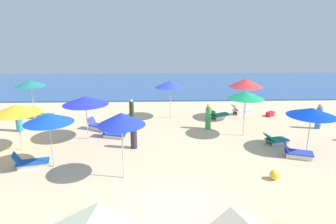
# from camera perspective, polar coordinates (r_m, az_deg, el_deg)

# --- Properties ---
(ground_plane) EXTENTS (60.00, 60.00, 0.00)m
(ground_plane) POSITION_cam_1_polar(r_m,az_deg,el_deg) (10.40, 1.35, -19.05)
(ground_plane) COLOR beige
(ocean) EXTENTS (60.00, 14.62, 0.12)m
(ocean) POSITION_cam_1_polar(r_m,az_deg,el_deg) (31.75, -0.90, 5.27)
(ocean) COLOR #2F599A
(ocean) RESTS_ON ground_plane
(umbrella_0) EXTENTS (2.42, 2.42, 2.40)m
(umbrella_0) POSITION_cam_1_polar(r_m,az_deg,el_deg) (16.51, -15.37, 2.13)
(umbrella_0) COLOR silver
(umbrella_0) RESTS_ON ground_plane
(lounge_chair_0_0) EXTENTS (1.48, 1.17, 0.70)m
(lounge_chair_0_0) POSITION_cam_1_polar(r_m,az_deg,el_deg) (18.37, -13.09, -2.52)
(lounge_chair_0_0) COLOR silver
(lounge_chair_0_0) RESTS_ON ground_plane
(lounge_chair_0_1) EXTENTS (1.46, 0.93, 0.66)m
(lounge_chair_0_1) POSITION_cam_1_polar(r_m,az_deg,el_deg) (17.02, -10.44, -3.99)
(lounge_chair_0_1) COLOR silver
(lounge_chair_0_1) RESTS_ON ground_plane
(umbrella_1) EXTENTS (2.32, 2.32, 2.20)m
(umbrella_1) POSITION_cam_1_polar(r_m,az_deg,el_deg) (15.99, 25.58, -0.00)
(umbrella_1) COLOR silver
(umbrella_1) RESTS_ON ground_plane
(lounge_chair_1_0) EXTENTS (1.49, 1.07, 0.72)m
(lounge_chair_1_0) POSITION_cam_1_polar(r_m,az_deg,el_deg) (15.50, 23.15, -6.99)
(lounge_chair_1_0) COLOR silver
(lounge_chair_1_0) RESTS_ON ground_plane
(lounge_chair_1_1) EXTENTS (1.37, 0.97, 0.61)m
(lounge_chair_1_1) POSITION_cam_1_polar(r_m,az_deg,el_deg) (16.76, 19.71, -4.96)
(lounge_chair_1_1) COLOR silver
(lounge_chair_1_1) RESTS_ON ground_plane
(umbrella_2) EXTENTS (1.88, 1.88, 2.76)m
(umbrella_2) POSITION_cam_1_polar(r_m,az_deg,el_deg) (11.75, -8.84, -1.30)
(umbrella_2) COLOR silver
(umbrella_2) RESTS_ON ground_plane
(umbrella_3) EXTENTS (2.37, 2.37, 2.33)m
(umbrella_3) POSITION_cam_1_polar(r_m,az_deg,el_deg) (16.20, -26.75, 0.49)
(umbrella_3) COLOR silver
(umbrella_3) RESTS_ON ground_plane
(umbrella_4) EXTENTS (2.03, 2.03, 2.55)m
(umbrella_4) POSITION_cam_1_polar(r_m,az_deg,el_deg) (19.74, 0.49, 5.33)
(umbrella_4) COLOR silver
(umbrella_4) RESTS_ON ground_plane
(umbrella_5) EXTENTS (2.07, 2.07, 2.45)m
(umbrella_5) POSITION_cam_1_polar(r_m,az_deg,el_deg) (13.62, -21.69, -1.07)
(umbrella_5) COLOR silver
(umbrella_5) RESTS_ON ground_plane
(lounge_chair_5_0) EXTENTS (1.56, 0.95, 0.69)m
(lounge_chair_5_0) POSITION_cam_1_polar(r_m,az_deg,el_deg) (14.69, -24.70, -8.56)
(lounge_chair_5_0) COLOR silver
(lounge_chair_5_0) RESTS_ON ground_plane
(umbrella_6) EXTENTS (2.00, 2.00, 2.57)m
(umbrella_6) POSITION_cam_1_polar(r_m,az_deg,el_deg) (16.92, 14.55, 3.15)
(umbrella_6) COLOR silver
(umbrella_6) RESTS_ON ground_plane
(umbrella_7) EXTENTS (2.18, 2.18, 2.72)m
(umbrella_7) POSITION_cam_1_polar(r_m,az_deg,el_deg) (20.08, 14.52, 5.38)
(umbrella_7) COLOR silver
(umbrella_7) RESTS_ON ground_plane
(lounge_chair_7_0) EXTENTS (1.63, 1.12, 0.75)m
(lounge_chair_7_0) POSITION_cam_1_polar(r_m,az_deg,el_deg) (21.75, 13.70, 0.36)
(lounge_chair_7_0) COLOR silver
(lounge_chair_7_0) RESTS_ON ground_plane
(lounge_chair_7_1) EXTENTS (1.64, 1.30, 0.68)m
(lounge_chair_7_1) POSITION_cam_1_polar(r_m,az_deg,el_deg) (20.38, 9.67, -0.54)
(lounge_chair_7_1) COLOR silver
(lounge_chair_7_1) RESTS_ON ground_plane
(umbrella_8) EXTENTS (2.02, 2.02, 2.46)m
(umbrella_8) POSITION_cam_1_polar(r_m,az_deg,el_deg) (22.37, -24.56, 4.99)
(umbrella_8) COLOR silver
(umbrella_8) RESTS_ON ground_plane
(lounge_chair_8_0) EXTENTS (1.43, 0.73, 0.75)m
(lounge_chair_8_0) POSITION_cam_1_polar(r_m,az_deg,el_deg) (21.92, -22.91, -0.42)
(lounge_chair_8_0) COLOR silver
(lounge_chair_8_0) RESTS_ON ground_plane
(beachgoer_0) EXTENTS (0.51, 0.51, 1.60)m
(beachgoer_0) POSITION_cam_1_polar(r_m,az_deg,el_deg) (19.58, -26.44, -1.23)
(beachgoer_0) COLOR #289CC3
(beachgoer_0) RESTS_ON ground_plane
(beachgoer_2) EXTENTS (0.34, 0.34, 1.56)m
(beachgoer_2) POSITION_cam_1_polar(r_m,az_deg,el_deg) (19.12, -6.90, -0.01)
(beachgoer_2) COLOR #1E3619
(beachgoer_2) RESTS_ON ground_plane
(beachgoer_3) EXTENTS (0.47, 0.47, 1.52)m
(beachgoer_3) POSITION_cam_1_polar(r_m,az_deg,el_deg) (20.16, 26.68, -0.87)
(beachgoer_3) COLOR #3B78CA
(beachgoer_3) RESTS_ON ground_plane
(beachgoer_4) EXTENTS (0.46, 0.46, 1.49)m
(beachgoer_4) POSITION_cam_1_polar(r_m,az_deg,el_deg) (15.24, -6.51, -4.36)
(beachgoer_4) COLOR #342B39
(beachgoer_4) RESTS_ON ground_plane
(beachgoer_5) EXTENTS (0.47, 0.47, 1.54)m
(beachgoer_5) POSITION_cam_1_polar(r_m,az_deg,el_deg) (18.11, 7.64, -0.98)
(beachgoer_5) COLOR green
(beachgoer_5) RESTS_ON ground_plane
(beach_ball_0) EXTENTS (0.40, 0.40, 0.40)m
(beach_ball_0) POSITION_cam_1_polar(r_m,az_deg,el_deg) (13.10, 19.53, -11.15)
(beach_ball_0) COLOR yellow
(beach_ball_0) RESTS_ON ground_plane
(cooler_box_2) EXTENTS (0.67, 0.63, 0.31)m
(cooler_box_2) POSITION_cam_1_polar(r_m,az_deg,el_deg) (21.79, 18.80, -0.35)
(cooler_box_2) COLOR red
(cooler_box_2) RESTS_ON ground_plane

